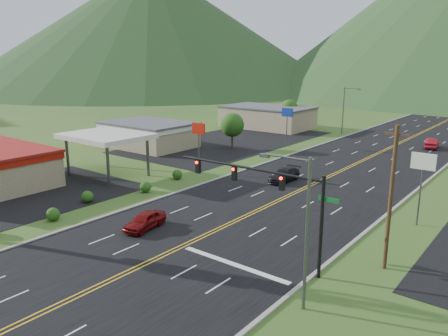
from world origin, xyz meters
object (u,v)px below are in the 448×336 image
Objects in this scene: streetlight_west at (345,107)px; car_red_far at (432,143)px; traffic_signal at (269,190)px; gas_canopy at (106,137)px; streetlight_east at (302,224)px; car_dark_mid at (284,175)px; car_red_near at (145,221)px.

streetlight_west reaches higher than car_red_far.
traffic_signal reaches higher than gas_canopy.
traffic_signal is 1.46× the size of streetlight_west.
streetlight_east is 35.28m from gas_canopy.
traffic_signal is at bearing -64.07° from car_dark_mid.
gas_canopy is at bearing -150.51° from car_dark_mid.
car_dark_mid is 33.35m from car_red_far.
traffic_signal is at bearing -15.70° from gas_canopy.
car_dark_mid is (8.33, -36.89, -4.44)m from streetlight_west.
car_red_far is at bearing 57.55° from gas_canopy.
car_red_near is at bearing 170.52° from streetlight_east.
car_red_near is at bearing -173.55° from traffic_signal.
car_red_far reaches higher than car_red_near.
car_red_far is (-0.98, 51.26, -4.50)m from traffic_signal.
car_red_far is (10.49, 52.56, 0.10)m from car_red_near.
gas_canopy is 22.10m from car_dark_mid.
streetlight_west is at bearing 87.80° from car_red_near.
streetlight_west is 1.76× the size of car_dark_mid.
traffic_signal reaches higher than car_red_far.
car_red_near is (17.02, -9.30, -4.14)m from gas_canopy.
streetlight_west is at bearing 110.86° from streetlight_east.
gas_canopy reaches higher than car_red_far.
traffic_signal is at bearing 83.03° from car_red_far.
car_red_near is 0.84× the size of car_dark_mid.
traffic_signal is 2.56× the size of car_dark_mid.
gas_canopy is at bearing -102.13° from streetlight_west.
car_dark_mid is (-9.83, 19.12, -4.59)m from traffic_signal.
gas_canopy is (-28.48, 8.00, -0.46)m from traffic_signal.
streetlight_west reaches higher than traffic_signal.
car_dark_mid reaches higher than car_red_near.
car_red_near is 53.60m from car_red_far.
streetlight_west is (-22.86, 60.00, 0.00)m from streetlight_east.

